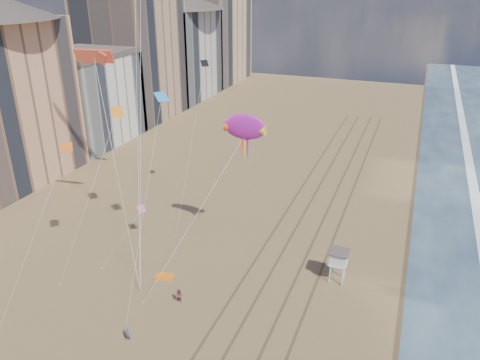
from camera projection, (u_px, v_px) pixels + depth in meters
name	position (u px, v px, depth m)	size (l,w,h in m)	color
wet_sand	(445.00, 233.00, 58.48)	(260.00, 260.00, 0.00)	#42301E
tracks	(297.00, 248.00, 55.37)	(7.68, 120.00, 0.01)	brown
buildings	(117.00, 60.00, 96.26)	(34.72, 131.35, 29.00)	#C6B284
lifeguard_stand	(339.00, 258.00, 48.35)	(1.99, 1.99, 3.59)	silver
grounded_kite	(164.00, 276.00, 49.93)	(1.90, 1.21, 0.22)	orange
show_kite	(245.00, 127.00, 48.33)	(5.32, 6.62, 19.69)	#98178D
kite_flyer_a	(128.00, 334.00, 40.95)	(0.58, 0.38, 1.59)	slate
kite_flyer_b	(179.00, 296.00, 45.77)	(0.77, 0.60, 1.58)	brown
small_kites	(133.00, 124.00, 49.51)	(10.21, 18.42, 16.60)	orange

